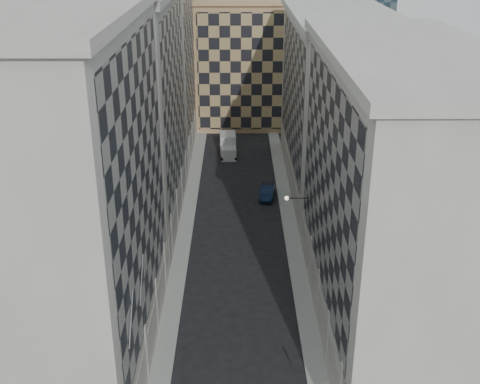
{
  "coord_description": "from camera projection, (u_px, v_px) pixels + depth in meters",
  "views": [
    {
      "loc": [
        -0.11,
        -23.25,
        27.47
      ],
      "look_at": [
        0.1,
        12.65,
        11.76
      ],
      "focal_mm": 45.0,
      "sensor_mm": 36.0,
      "label": 1
    }
  ],
  "objects": [
    {
      "name": "sidewalk_west",
      "position": [
        185.0,
        230.0,
        59.73
      ],
      "size": [
        1.5,
        100.0,
        0.15
      ],
      "primitive_type": "cube",
      "color": "gray",
      "rests_on": "ground"
    },
    {
      "name": "sidewalk_east",
      "position": [
        291.0,
        229.0,
        59.79
      ],
      "size": [
        1.5,
        100.0,
        0.15
      ],
      "primitive_type": "cube",
      "color": "gray",
      "rests_on": "ground"
    },
    {
      "name": "bldg_left_a",
      "position": [
        65.0,
        202.0,
        37.59
      ],
      "size": [
        10.8,
        22.8,
        23.7
      ],
      "color": "#A59E95",
      "rests_on": "ground"
    },
    {
      "name": "bldg_left_b",
      "position": [
        125.0,
        112.0,
        57.94
      ],
      "size": [
        10.8,
        22.8,
        22.7
      ],
      "color": "gray",
      "rests_on": "ground"
    },
    {
      "name": "bldg_left_c",
      "position": [
        154.0,
        69.0,
        78.3
      ],
      "size": [
        10.8,
        22.8,
        21.7
      ],
      "color": "#A59E95",
      "rests_on": "ground"
    },
    {
      "name": "bldg_right_a",
      "position": [
        394.0,
        197.0,
        41.97
      ],
      "size": [
        10.8,
        26.8,
        20.7
      ],
      "color": "#AAA59B",
      "rests_on": "ground"
    },
    {
      "name": "bldg_right_b",
      "position": [
        335.0,
        102.0,
        66.89
      ],
      "size": [
        10.8,
        28.8,
        19.7
      ],
      "color": "#AAA59B",
      "rests_on": "ground"
    },
    {
      "name": "tan_block",
      "position": [
        250.0,
        60.0,
        90.74
      ],
      "size": [
        16.8,
        14.8,
        18.8
      ],
      "color": "tan",
      "rests_on": "ground"
    },
    {
      "name": "flagpoles_left",
      "position": [
        137.0,
        298.0,
        34.57
      ],
      "size": [
        0.1,
        6.33,
        2.33
      ],
      "color": "gray",
      "rests_on": "ground"
    },
    {
      "name": "bracket_lamp",
      "position": [
        289.0,
        198.0,
        51.83
      ],
      "size": [
        1.98,
        0.36,
        0.36
      ],
      "color": "black",
      "rests_on": "ground"
    },
    {
      "name": "box_truck",
      "position": [
        228.0,
        146.0,
        79.36
      ],
      "size": [
        2.3,
        5.11,
        2.75
      ],
      "rotation": [
        0.0,
        0.0,
        0.05
      ],
      "color": "#BDBDBD",
      "rests_on": "ground"
    },
    {
      "name": "dark_car",
      "position": [
        267.0,
        192.0,
        66.81
      ],
      "size": [
        1.96,
        4.26,
        1.35
      ],
      "primitive_type": "imported",
      "rotation": [
        0.0,
        0.0,
        -0.13
      ],
      "color": "#0F1D3A",
      "rests_on": "ground"
    }
  ]
}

